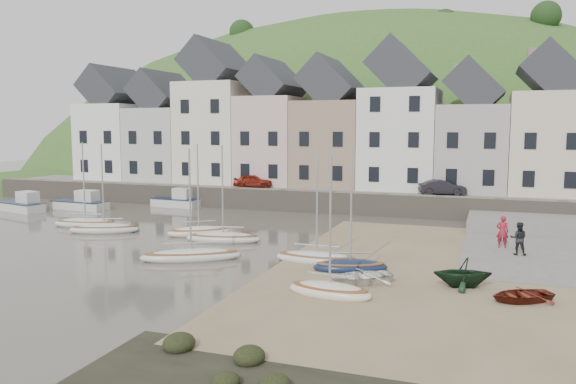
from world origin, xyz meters
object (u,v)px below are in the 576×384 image
at_px(person_red, 502,232).
at_px(sailboat_0, 85,223).
at_px(rowboat_green, 463,272).
at_px(car_left, 253,181).
at_px(rowboat_red, 521,295).
at_px(person_dark, 519,238).
at_px(rowboat_white, 360,277).
at_px(car_right, 442,187).

bearing_deg(person_red, sailboat_0, 1.85).
height_order(sailboat_0, rowboat_green, sailboat_0).
bearing_deg(car_left, rowboat_red, -156.16).
xyz_separation_m(person_red, person_dark, (0.82, -1.73, -0.03)).
bearing_deg(rowboat_green, rowboat_white, -93.20).
relative_size(person_dark, car_left, 0.52).
height_order(person_red, car_right, car_right).
relative_size(rowboat_green, car_right, 0.68).
relative_size(rowboat_white, person_dark, 1.63).
bearing_deg(rowboat_red, sailboat_0, -137.99).
relative_size(sailboat_0, rowboat_green, 2.45).
bearing_deg(rowboat_green, person_red, 153.86).
bearing_deg(car_right, rowboat_white, 159.62).
distance_m(car_left, car_right, 16.96).
relative_size(rowboat_white, rowboat_green, 1.17).
bearing_deg(rowboat_green, car_left, -153.24).
relative_size(rowboat_green, person_red, 1.35).
xyz_separation_m(sailboat_0, person_dark, (29.20, 0.27, 0.78)).
bearing_deg(rowboat_red, person_dark, 147.14).
bearing_deg(rowboat_red, rowboat_green, -151.46).
distance_m(person_dark, car_left, 26.59).
xyz_separation_m(rowboat_white, rowboat_red, (6.88, -0.45, -0.04)).
bearing_deg(sailboat_0, car_right, 31.68).
relative_size(sailboat_0, person_red, 3.31).
xyz_separation_m(rowboat_white, rowboat_green, (4.47, 0.94, 0.37)).
height_order(rowboat_green, rowboat_red, rowboat_green).
bearing_deg(car_left, rowboat_white, -166.00).
bearing_deg(car_right, person_dark, -175.71).
height_order(rowboat_green, car_right, car_right).
bearing_deg(person_dark, car_right, -69.76).
distance_m(sailboat_0, person_red, 28.46).
distance_m(rowboat_white, rowboat_green, 4.59).
relative_size(rowboat_green, person_dark, 1.39).
height_order(rowboat_red, person_red, person_red).
distance_m(rowboat_red, person_red, 10.67).
height_order(rowboat_white, person_dark, person_dark).
xyz_separation_m(rowboat_green, rowboat_red, (2.41, -1.39, -0.40)).
height_order(rowboat_red, car_right, car_right).
bearing_deg(rowboat_white, sailboat_0, -148.28).
xyz_separation_m(rowboat_green, car_left, (-19.66, 21.96, 1.47)).
bearing_deg(sailboat_0, car_left, 64.86).
xyz_separation_m(rowboat_green, car_right, (-2.70, 21.96, 1.49)).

